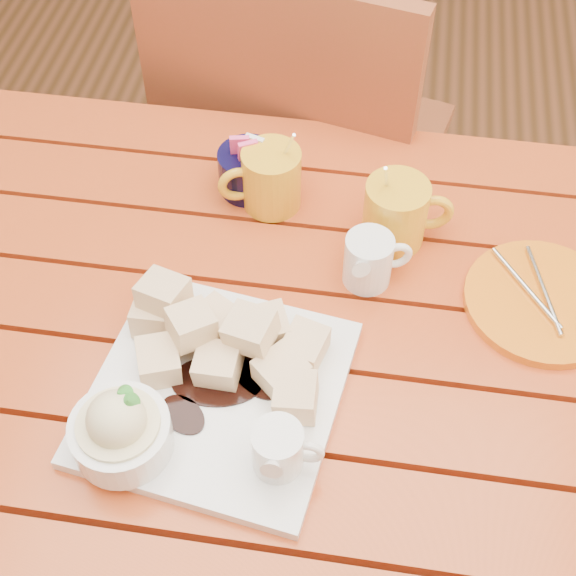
% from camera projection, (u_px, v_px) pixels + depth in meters
% --- Properties ---
extents(ground, '(5.00, 5.00, 0.00)m').
position_uv_depth(ground, '(272.00, 544.00, 1.60)').
color(ground, '#4F2F16').
rests_on(ground, ground).
extents(table, '(1.20, 0.79, 0.75)m').
position_uv_depth(table, '(264.00, 368.00, 1.09)').
color(table, '#953213').
rests_on(table, ground).
extents(dessert_plate, '(0.32, 0.32, 0.11)m').
position_uv_depth(dessert_plate, '(198.00, 390.00, 0.91)').
color(dessert_plate, white).
rests_on(dessert_plate, table).
extents(coffee_mug_left, '(0.11, 0.08, 0.14)m').
position_uv_depth(coffee_mug_left, '(270.00, 178.00, 1.10)').
color(coffee_mug_left, gold).
rests_on(coffee_mug_left, table).
extents(coffee_mug_right, '(0.12, 0.09, 0.14)m').
position_uv_depth(coffee_mug_right, '(397.00, 212.00, 1.06)').
color(coffee_mug_right, gold).
rests_on(coffee_mug_right, table).
extents(cream_pitcher, '(0.09, 0.08, 0.08)m').
position_uv_depth(cream_pitcher, '(370.00, 260.00, 1.02)').
color(cream_pitcher, white).
rests_on(cream_pitcher, table).
extents(sugar_caddy, '(0.09, 0.09, 0.09)m').
position_uv_depth(sugar_caddy, '(249.00, 170.00, 1.13)').
color(sugar_caddy, black).
rests_on(sugar_caddy, table).
extents(orange_saucer, '(0.20, 0.20, 0.02)m').
position_uv_depth(orange_saucer, '(544.00, 302.00, 1.02)').
color(orange_saucer, orange).
rests_on(orange_saucer, table).
extents(chair_far, '(0.55, 0.55, 0.97)m').
position_uv_depth(chair_far, '(300.00, 154.00, 1.51)').
color(chair_far, brown).
rests_on(chair_far, ground).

